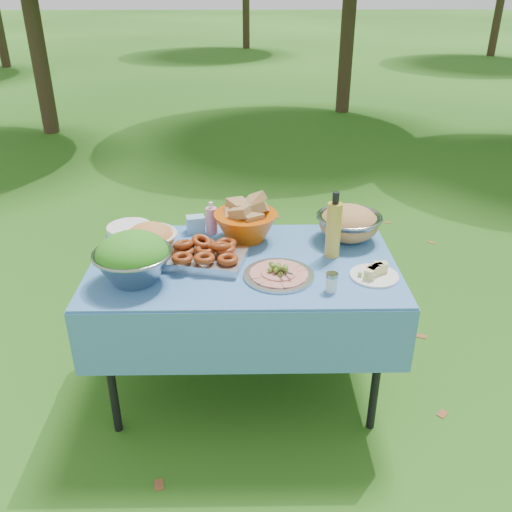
{
  "coord_description": "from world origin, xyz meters",
  "views": [
    {
      "loc": [
        0.02,
        -2.31,
        1.98
      ],
      "look_at": [
        0.06,
        0.0,
        0.79
      ],
      "focal_mm": 38.0,
      "sensor_mm": 36.0,
      "label": 1
    }
  ],
  "objects_px": {
    "bread_bowl": "(246,219)",
    "oil_bottle": "(334,225)",
    "plate_stack": "(130,231)",
    "picnic_table": "(244,327)",
    "charcuterie_platter": "(279,269)",
    "pasta_bowl_steel": "(349,223)",
    "salad_bowl": "(133,258)"
  },
  "relations": [
    {
      "from": "bread_bowl",
      "to": "oil_bottle",
      "type": "height_order",
      "value": "oil_bottle"
    },
    {
      "from": "plate_stack",
      "to": "picnic_table",
      "type": "bearing_deg",
      "value": -26.7
    },
    {
      "from": "picnic_table",
      "to": "bread_bowl",
      "type": "height_order",
      "value": "bread_bowl"
    },
    {
      "from": "plate_stack",
      "to": "charcuterie_platter",
      "type": "height_order",
      "value": "charcuterie_platter"
    },
    {
      "from": "plate_stack",
      "to": "pasta_bowl_steel",
      "type": "bearing_deg",
      "value": -2.66
    },
    {
      "from": "salad_bowl",
      "to": "bread_bowl",
      "type": "distance_m",
      "value": 0.66
    },
    {
      "from": "picnic_table",
      "to": "bread_bowl",
      "type": "distance_m",
      "value": 0.55
    },
    {
      "from": "picnic_table",
      "to": "plate_stack",
      "type": "distance_m",
      "value": 0.79
    },
    {
      "from": "salad_bowl",
      "to": "oil_bottle",
      "type": "bearing_deg",
      "value": 14.44
    },
    {
      "from": "salad_bowl",
      "to": "picnic_table",
      "type": "bearing_deg",
      "value": 20.44
    },
    {
      "from": "charcuterie_platter",
      "to": "plate_stack",
      "type": "bearing_deg",
      "value": 149.3
    },
    {
      "from": "pasta_bowl_steel",
      "to": "oil_bottle",
      "type": "relative_size",
      "value": 1.01
    },
    {
      "from": "pasta_bowl_steel",
      "to": "charcuterie_platter",
      "type": "distance_m",
      "value": 0.56
    },
    {
      "from": "oil_bottle",
      "to": "charcuterie_platter",
      "type": "bearing_deg",
      "value": -142.72
    },
    {
      "from": "plate_stack",
      "to": "oil_bottle",
      "type": "relative_size",
      "value": 0.71
    },
    {
      "from": "salad_bowl",
      "to": "charcuterie_platter",
      "type": "relative_size",
      "value": 1.08
    },
    {
      "from": "plate_stack",
      "to": "charcuterie_platter",
      "type": "relative_size",
      "value": 0.71
    },
    {
      "from": "picnic_table",
      "to": "pasta_bowl_steel",
      "type": "xyz_separation_m",
      "value": [
        0.54,
        0.25,
        0.47
      ]
    },
    {
      "from": "picnic_table",
      "to": "charcuterie_platter",
      "type": "xyz_separation_m",
      "value": [
        0.16,
        -0.15,
        0.42
      ]
    },
    {
      "from": "pasta_bowl_steel",
      "to": "charcuterie_platter",
      "type": "bearing_deg",
      "value": -133.61
    },
    {
      "from": "picnic_table",
      "to": "oil_bottle",
      "type": "height_order",
      "value": "oil_bottle"
    },
    {
      "from": "bread_bowl",
      "to": "charcuterie_platter",
      "type": "xyz_separation_m",
      "value": [
        0.15,
        -0.41,
        -0.07
      ]
    },
    {
      "from": "picnic_table",
      "to": "plate_stack",
      "type": "height_order",
      "value": "plate_stack"
    },
    {
      "from": "plate_stack",
      "to": "pasta_bowl_steel",
      "type": "relative_size",
      "value": 0.7
    },
    {
      "from": "picnic_table",
      "to": "pasta_bowl_steel",
      "type": "distance_m",
      "value": 0.76
    },
    {
      "from": "plate_stack",
      "to": "bread_bowl",
      "type": "bearing_deg",
      "value": -4.42
    },
    {
      "from": "oil_bottle",
      "to": "picnic_table",
      "type": "bearing_deg",
      "value": -172.69
    },
    {
      "from": "salad_bowl",
      "to": "bread_bowl",
      "type": "bearing_deg",
      "value": 41.31
    },
    {
      "from": "picnic_table",
      "to": "bread_bowl",
      "type": "relative_size",
      "value": 4.45
    },
    {
      "from": "picnic_table",
      "to": "plate_stack",
      "type": "xyz_separation_m",
      "value": [
        -0.6,
        0.3,
        0.41
      ]
    },
    {
      "from": "charcuterie_platter",
      "to": "oil_bottle",
      "type": "xyz_separation_m",
      "value": [
        0.27,
        0.21,
        0.13
      ]
    },
    {
      "from": "plate_stack",
      "to": "oil_bottle",
      "type": "bearing_deg",
      "value": -13.43
    }
  ]
}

